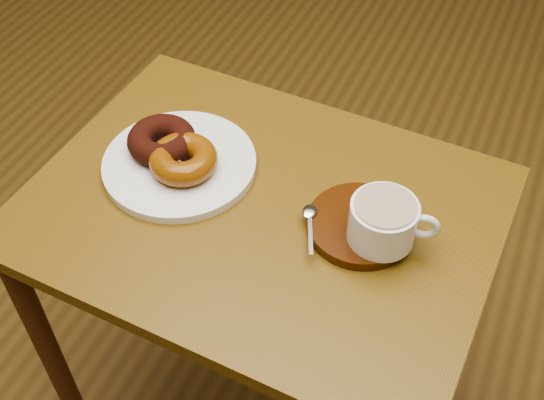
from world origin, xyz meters
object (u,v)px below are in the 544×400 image
at_px(donut_plate, 180,164).
at_px(saucer, 360,225).
at_px(cafe_table, 261,248).
at_px(coffee_cup, 384,221).

distance_m(donut_plate, saucer, 0.32).
xyz_separation_m(cafe_table, donut_plate, (-0.16, 0.02, 0.12)).
bearing_deg(donut_plate, coffee_cup, -3.67).
bearing_deg(cafe_table, donut_plate, 174.16).
bearing_deg(cafe_table, saucer, 8.28).
relative_size(saucer, coffee_cup, 1.26).
xyz_separation_m(cafe_table, coffee_cup, (0.20, -0.00, 0.16)).
xyz_separation_m(donut_plate, coffee_cup, (0.36, -0.02, 0.05)).
height_order(saucer, coffee_cup, coffee_cup).
relative_size(cafe_table, coffee_cup, 5.73).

